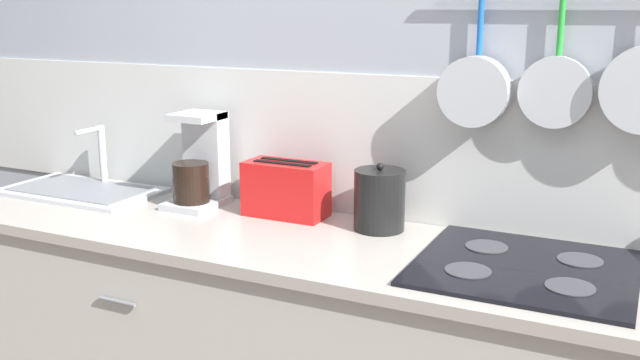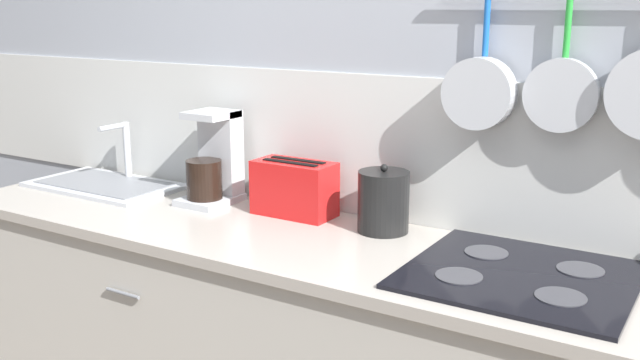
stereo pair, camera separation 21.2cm
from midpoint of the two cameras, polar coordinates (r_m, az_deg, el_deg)
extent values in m
cube|color=#999EA8|center=(2.28, 7.65, 6.64)|extent=(7.20, 0.06, 2.60)
cube|color=silver|center=(2.30, 7.47, 2.23)|extent=(7.20, 0.07, 0.48)
cylinder|color=#1959B2|center=(2.18, 9.96, 11.96)|extent=(0.02, 0.02, 0.16)
cylinder|color=#B7BABF|center=(2.16, 9.50, 6.99)|extent=(0.21, 0.07, 0.21)
cylinder|color=green|center=(2.12, 16.01, 11.67)|extent=(0.02, 0.02, 0.16)
cylinder|color=#B7BABF|center=(2.12, 15.60, 6.75)|extent=(0.21, 0.04, 0.21)
cylinder|color=slate|center=(2.33, -18.50, -9.25)|extent=(0.14, 0.01, 0.01)
cube|color=#A59E93|center=(2.06, 4.24, -6.47)|extent=(3.38, 0.61, 0.03)
cube|color=#B7BABF|center=(2.89, -20.57, -0.86)|extent=(0.60, 0.34, 0.01)
cube|color=slate|center=(2.89, -20.58, -0.68)|extent=(0.51, 0.27, 0.00)
cylinder|color=#B7BABF|center=(2.95, -18.98, 1.82)|extent=(0.03, 0.03, 0.24)
cylinder|color=#B7BABF|center=(2.89, -20.09, 3.70)|extent=(0.02, 0.14, 0.02)
cube|color=#B7BABF|center=(2.59, -12.18, -1.84)|extent=(0.17, 0.22, 0.02)
cube|color=#B7BABF|center=(2.61, -11.40, 1.79)|extent=(0.15, 0.08, 0.33)
cylinder|color=black|center=(2.55, -12.64, -0.22)|extent=(0.13, 0.13, 0.14)
cube|color=#B7BABF|center=(2.54, -12.23, 4.97)|extent=(0.15, 0.16, 0.02)
cube|color=red|center=(2.41, -5.27, -0.77)|extent=(0.28, 0.14, 0.19)
cube|color=black|center=(2.36, -5.62, 1.32)|extent=(0.21, 0.02, 0.00)
cube|color=black|center=(2.40, -5.02, 1.54)|extent=(0.21, 0.02, 0.00)
cube|color=black|center=(2.47, -8.20, 0.44)|extent=(0.02, 0.02, 0.02)
cylinder|color=black|center=(2.25, 2.10, -1.64)|extent=(0.16, 0.16, 0.19)
sphere|color=black|center=(2.22, 2.13, 1.06)|extent=(0.02, 0.02, 0.02)
cube|color=black|center=(1.99, 13.17, -6.90)|extent=(0.57, 0.54, 0.01)
cylinder|color=#38383D|center=(1.92, 8.67, -7.22)|extent=(0.12, 0.12, 0.00)
cylinder|color=#38383D|center=(1.86, 16.34, -8.26)|extent=(0.12, 0.12, 0.00)
cylinder|color=#38383D|center=(2.11, 10.42, -5.30)|extent=(0.12, 0.12, 0.00)
cylinder|color=#38383D|center=(2.06, 17.37, -6.17)|extent=(0.12, 0.12, 0.00)
camera|label=1|loc=(0.11, -92.86, -0.70)|focal=40.00mm
camera|label=2|loc=(0.11, 87.14, 0.70)|focal=40.00mm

